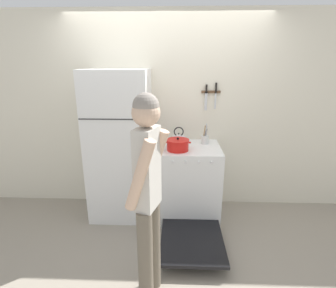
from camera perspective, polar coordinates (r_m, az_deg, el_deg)
ground_plane at (r=3.90m, az=-0.10°, el=-12.20°), size 14.00×14.00×0.00m
wall_back at (r=3.48m, az=-0.09°, el=6.64°), size 10.00×0.06×2.55m
refrigerator at (r=3.31m, az=-10.39°, el=-0.47°), size 0.75×0.65×1.85m
stove_range at (r=3.35m, az=4.84°, el=-8.50°), size 0.72×1.43×0.93m
dutch_oven_pot at (r=3.06m, az=2.14°, el=-0.18°), size 0.31×0.27×0.16m
tea_kettle at (r=3.32m, az=2.36°, el=1.19°), size 0.20×0.16×0.22m
utensil_jar at (r=3.34m, az=8.02°, el=1.07°), size 0.10×0.10×0.27m
person at (r=2.04m, az=-4.40°, el=-10.02°), size 0.35×0.41×1.73m
wall_knife_strip at (r=3.42m, az=9.33°, el=11.05°), size 0.24×0.03×0.35m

